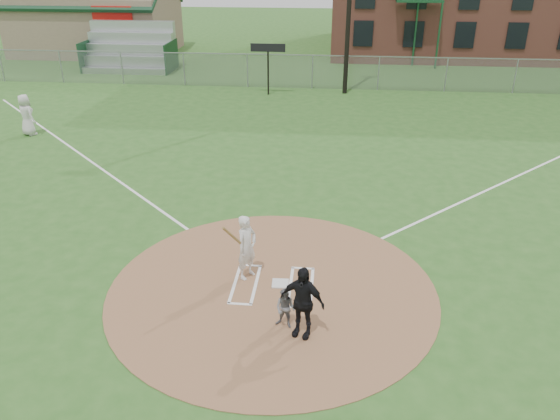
# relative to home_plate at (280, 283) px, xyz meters

# --- Properties ---
(ground) EXTENTS (140.00, 140.00, 0.00)m
(ground) POSITION_rel_home_plate_xyz_m (-0.18, -0.23, -0.03)
(ground) COLOR #2B5A1E
(ground) RESTS_ON ground
(dirt_circle) EXTENTS (8.40, 8.40, 0.02)m
(dirt_circle) POSITION_rel_home_plate_xyz_m (-0.18, -0.23, -0.02)
(dirt_circle) COLOR #956846
(dirt_circle) RESTS_ON ground
(home_plate) EXTENTS (0.45, 0.45, 0.03)m
(home_plate) POSITION_rel_home_plate_xyz_m (0.00, 0.00, 0.00)
(home_plate) COLOR silver
(home_plate) RESTS_ON dirt_circle
(foul_line_first) EXTENTS (17.04, 17.04, 0.01)m
(foul_line_first) POSITION_rel_home_plate_xyz_m (8.82, 8.77, -0.03)
(foul_line_first) COLOR white
(foul_line_first) RESTS_ON ground
(foul_line_third) EXTENTS (17.04, 17.04, 0.01)m
(foul_line_third) POSITION_rel_home_plate_xyz_m (-9.18, 8.77, -0.03)
(foul_line_third) COLOR white
(foul_line_third) RESTS_ON ground
(catcher) EXTENTS (0.57, 0.50, 1.00)m
(catcher) POSITION_rel_home_plate_xyz_m (0.29, -1.73, 0.48)
(catcher) COLOR slate
(catcher) RESTS_ON dirt_circle
(umpire) EXTENTS (1.11, 0.72, 1.76)m
(umpire) POSITION_rel_home_plate_xyz_m (0.68, -1.97, 0.86)
(umpire) COLOR black
(umpire) RESTS_ON dirt_circle
(ondeck_player) EXTENTS (1.10, 0.99, 1.89)m
(ondeck_player) POSITION_rel_home_plate_xyz_m (-12.85, 11.28, 0.91)
(ondeck_player) COLOR silver
(ondeck_player) RESTS_ON ground
(batters_boxes) EXTENTS (2.08, 1.88, 0.01)m
(batters_boxes) POSITION_rel_home_plate_xyz_m (-0.18, -0.08, -0.01)
(batters_boxes) COLOR white
(batters_boxes) RESTS_ON dirt_circle
(batter_at_plate) EXTENTS (0.87, 1.04, 1.78)m
(batter_at_plate) POSITION_rel_home_plate_xyz_m (-0.91, 0.28, 0.88)
(batter_at_plate) COLOR silver
(batter_at_plate) RESTS_ON dirt_circle
(outfield_fence) EXTENTS (56.08, 0.08, 2.03)m
(outfield_fence) POSITION_rel_home_plate_xyz_m (-0.18, 21.77, 0.98)
(outfield_fence) COLOR slate
(outfield_fence) RESTS_ON ground
(bleachers) EXTENTS (6.08, 3.20, 3.20)m
(bleachers) POSITION_rel_home_plate_xyz_m (-13.18, 25.97, 1.55)
(bleachers) COLOR #B7BABF
(bleachers) RESTS_ON ground
(clubhouse) EXTENTS (12.20, 8.71, 6.23)m
(clubhouse) POSITION_rel_home_plate_xyz_m (-18.18, 32.76, 2.36)
(clubhouse) COLOR gray
(clubhouse) RESTS_ON ground
(scoreboard_sign) EXTENTS (2.00, 0.10, 2.93)m
(scoreboard_sign) POSITION_rel_home_plate_xyz_m (-2.68, 19.97, 2.35)
(scoreboard_sign) COLOR black
(scoreboard_sign) RESTS_ON ground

